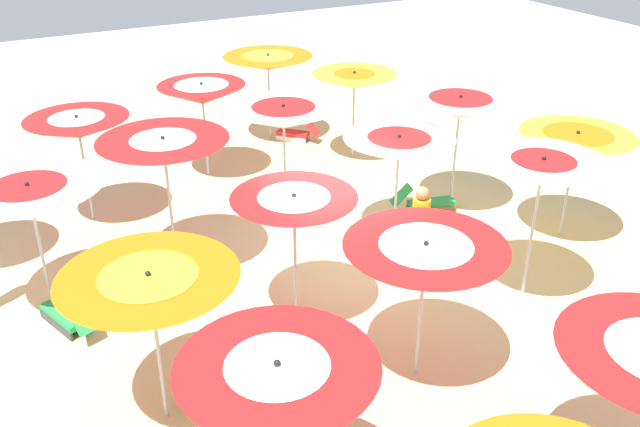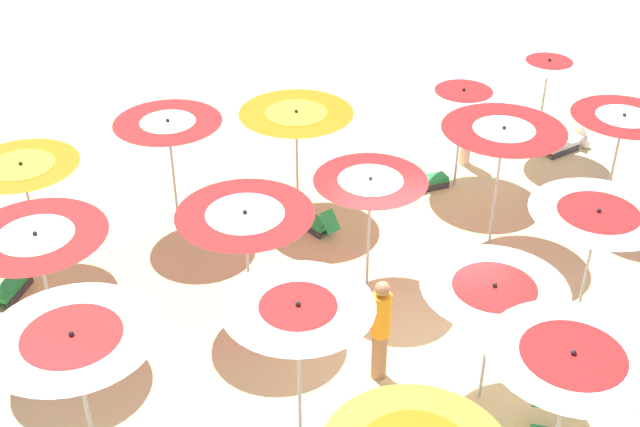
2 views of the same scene
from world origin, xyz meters
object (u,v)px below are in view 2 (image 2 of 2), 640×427
(beachgoer_2, at_px, (380,328))
(lounger_1, at_px, (7,289))
(beach_umbrella_5, at_px, (622,126))
(beach_umbrella_12, at_px, (493,295))
(beach_ball, at_px, (585,143))
(beach_umbrella_2, at_px, (296,120))
(beach_umbrella_8, at_px, (246,224))
(beach_umbrella_9, at_px, (38,246))
(beach_umbrella_3, at_px, (169,132))
(beach_umbrella_6, at_px, (503,139))
(beach_umbrella_11, at_px, (596,224))
(beach_umbrella_13, at_px, (298,317))
(beach_umbrella_7, at_px, (370,189))
(beach_umbrella_17, at_px, (570,367))
(lounger_3, at_px, (563,143))
(beach_umbrella_0, at_px, (548,68))
(lounger_0, at_px, (422,181))
(beach_umbrella_14, at_px, (74,349))
(beachgoer_0, at_px, (468,125))
(lounger_4, at_px, (315,221))
(beach_umbrella_4, at_px, (23,175))
(beach_umbrella_1, at_px, (463,98))

(beachgoer_2, bearing_deg, lounger_1, 90.63)
(beachgoer_2, bearing_deg, beach_umbrella_5, -28.34)
(beach_umbrella_12, distance_m, beach_ball, 9.03)
(beach_umbrella_2, relative_size, beach_umbrella_8, 1.03)
(beach_umbrella_8, xyz_separation_m, beach_umbrella_9, (3.02, 0.71, 0.13))
(beach_umbrella_3, xyz_separation_m, beach_umbrella_6, (-6.00, 0.67, 0.10))
(beach_umbrella_6, relative_size, beach_umbrella_11, 1.04)
(beach_umbrella_13, xyz_separation_m, beachgoer_2, (-1.22, -1.34, -1.35))
(beach_umbrella_6, distance_m, beach_umbrella_7, 2.75)
(beach_umbrella_2, distance_m, beach_umbrella_9, 5.64)
(beach_umbrella_17, xyz_separation_m, beach_ball, (-3.48, -9.66, -2.08))
(beach_umbrella_3, bearing_deg, lounger_3, -160.38)
(beach_umbrella_0, height_order, lounger_0, beach_umbrella_0)
(beach_umbrella_2, bearing_deg, beach_umbrella_14, 67.68)
(beach_umbrella_5, xyz_separation_m, beach_umbrella_7, (4.98, 2.20, -0.00))
(beach_umbrella_5, relative_size, lounger_0, 1.69)
(beachgoer_0, bearing_deg, beach_umbrella_0, -92.45)
(beach_umbrella_2, height_order, beach_umbrella_3, beach_umbrella_3)
(beach_umbrella_5, height_order, lounger_0, beach_umbrella_5)
(beach_umbrella_17, bearing_deg, beach_umbrella_7, -66.64)
(beach_umbrella_7, bearing_deg, lounger_4, -63.79)
(beach_umbrella_13, xyz_separation_m, beach_umbrella_17, (-3.21, 0.93, -0.09))
(beach_ball, bearing_deg, beach_umbrella_12, 63.19)
(beach_umbrella_2, height_order, lounger_4, beach_umbrella_2)
(beach_umbrella_11, xyz_separation_m, beach_umbrella_13, (4.55, 2.28, 0.17))
(beach_umbrella_12, distance_m, beachgoer_0, 7.37)
(beach_umbrella_0, distance_m, beachgoer_0, 2.07)
(beach_umbrella_0, distance_m, beach_umbrella_12, 8.02)
(beach_umbrella_0, relative_size, beach_umbrella_11, 0.98)
(beach_umbrella_2, xyz_separation_m, beach_umbrella_6, (-3.66, 1.28, 0.20))
(beach_umbrella_0, bearing_deg, lounger_3, -162.81)
(beach_umbrella_7, height_order, lounger_4, beach_umbrella_7)
(beach_umbrella_6, relative_size, lounger_0, 1.88)
(beach_umbrella_4, bearing_deg, beachgoer_2, 153.41)
(beachgoer_2, bearing_deg, lounger_3, -14.72)
(beach_umbrella_2, distance_m, beach_umbrella_17, 7.79)
(beach_umbrella_6, bearing_deg, beach_umbrella_2, -19.22)
(beach_umbrella_8, bearing_deg, beach_umbrella_6, -154.37)
(beach_umbrella_4, height_order, beachgoer_2, beach_umbrella_4)
(beach_umbrella_14, bearing_deg, beach_umbrella_5, -144.61)
(beach_umbrella_0, xyz_separation_m, beach_umbrella_17, (2.22, 9.29, 0.07))
(beach_umbrella_11, height_order, lounger_1, beach_umbrella_11)
(lounger_0, height_order, beachgoer_2, beachgoer_2)
(beach_umbrella_4, distance_m, beach_umbrella_8, 4.14)
(beach_umbrella_1, xyz_separation_m, beach_umbrella_14, (6.09, 7.57, 0.22))
(beach_umbrella_6, bearing_deg, beach_umbrella_7, 26.55)
(beach_umbrella_14, bearing_deg, beach_umbrella_4, -67.72)
(lounger_4, bearing_deg, lounger_3, -100.41)
(beach_umbrella_3, height_order, beach_umbrella_12, beach_umbrella_3)
(beach_umbrella_0, relative_size, beach_umbrella_1, 1.03)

